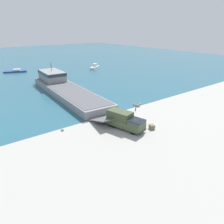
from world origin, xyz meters
TOP-DOWN VIEW (x-y plane):
  - ground_plane at (0.00, 0.00)m, footprint 240.00×240.00m
  - water_surface at (0.00, 95.13)m, footprint 240.00×180.00m
  - landing_craft at (-0.41, 26.35)m, footprint 10.68×42.34m
  - military_truck at (-1.98, -1.94)m, footprint 4.11×7.79m
  - soldier_on_ramp at (0.48, -1.65)m, footprint 0.34×0.49m
  - moored_boat_b at (-2.90, 65.43)m, footprint 9.22×5.74m
  - moored_boat_c at (26.85, 51.57)m, footprint 6.34×5.23m
  - mooring_bollard at (5.95, 3.48)m, footprint 0.25×0.25m
  - cargo_crate at (1.88, -5.14)m, footprint 1.08×1.19m
  - shoreline_rock_a at (8.15, 5.15)m, footprint 1.19×1.19m
  - shoreline_rock_b at (-11.58, 4.25)m, footprint 0.65×0.65m
  - shoreline_rock_c at (9.50, 5.80)m, footprint 0.82×0.82m
  - shoreline_rock_d at (8.22, 6.32)m, footprint 0.67×0.67m

SIDE VIEW (x-z plane):
  - ground_plane at x=0.00m, z-range 0.00..0.00m
  - shoreline_rock_a at x=8.15m, z-range -0.59..0.59m
  - shoreline_rock_b at x=-11.58m, z-range -0.32..0.32m
  - shoreline_rock_c at x=9.50m, z-range -0.41..0.41m
  - shoreline_rock_d at x=8.22m, z-range -0.33..0.33m
  - water_surface at x=0.00m, z-range 0.00..0.01m
  - mooring_bollard at x=5.95m, z-range 0.03..0.75m
  - cargo_crate at x=1.88m, z-range 0.00..0.82m
  - moored_boat_b at x=-2.90m, z-range -0.22..1.07m
  - moored_boat_c at x=26.85m, z-range -0.39..1.91m
  - soldier_on_ramp at x=0.48m, z-range 0.14..1.90m
  - military_truck at x=-1.98m, z-range 0.01..3.20m
  - landing_craft at x=-0.41m, z-range -1.90..5.19m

